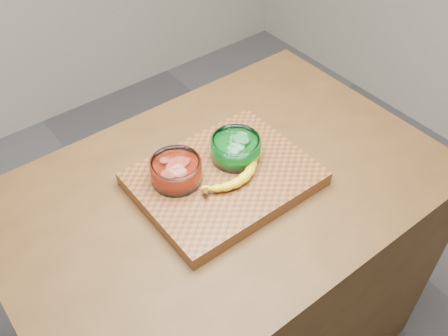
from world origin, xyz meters
TOP-DOWN VIEW (x-y plane):
  - counter at (0.00, 0.00)m, footprint 1.20×0.80m
  - cutting_board at (0.00, 0.00)m, footprint 0.45×0.35m
  - bowl_red at (-0.11, 0.06)m, footprint 0.13×0.13m
  - bowl_green at (0.06, 0.03)m, footprint 0.13×0.13m
  - banana at (0.01, -0.02)m, footprint 0.23×0.12m

SIDE VIEW (x-z plane):
  - counter at x=0.00m, z-range 0.00..0.90m
  - cutting_board at x=0.00m, z-range 0.90..0.94m
  - banana at x=0.01m, z-range 0.94..0.97m
  - bowl_red at x=-0.11m, z-range 0.94..1.00m
  - bowl_green at x=0.06m, z-range 0.94..1.00m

